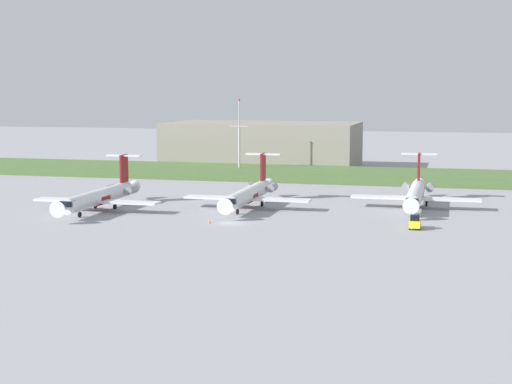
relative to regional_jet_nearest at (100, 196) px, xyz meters
name	(u,v)px	position (x,y,z in m)	size (l,w,h in m)	color
ground_plane	(274,198)	(26.14, 23.01, -2.54)	(500.00, 500.00, 0.00)	#939399
grass_berm	(306,174)	(26.14, 56.66, -1.37)	(320.00, 20.00, 2.33)	#4C6B38
regional_jet_nearest	(100,196)	(0.00, 0.00, 0.00)	(22.81, 31.00, 9.00)	silver
regional_jet_second	(249,194)	(24.65, 9.51, 0.00)	(22.81, 31.00, 9.00)	silver
regional_jet_third	(416,193)	(53.69, 17.30, 0.00)	(22.81, 31.00, 9.00)	silver
antenna_mast	(239,145)	(9.80, 56.53, 5.37)	(4.40, 0.50, 18.88)	#B2B2B7
distant_hangar	(263,145)	(9.89, 80.70, 3.57)	(50.63, 28.00, 12.21)	gray
baggage_tug	(415,223)	(54.73, -5.49, -1.53)	(1.72, 3.20, 2.30)	yellow
safety_cone_front_marker	(209,221)	(22.69, -8.20, -2.26)	(0.44, 0.44, 0.55)	orange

